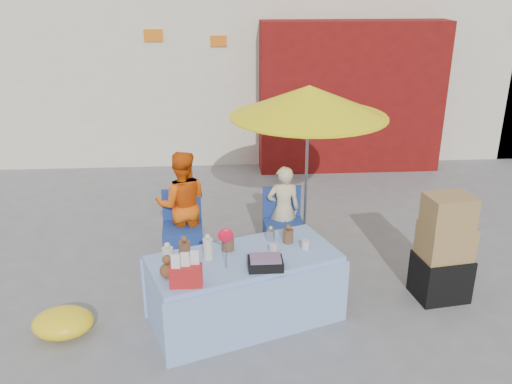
{
  "coord_description": "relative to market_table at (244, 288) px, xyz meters",
  "views": [
    {
      "loc": [
        -0.1,
        -5.1,
        3.28
      ],
      "look_at": [
        0.28,
        0.6,
        1.0
      ],
      "focal_mm": 38.0,
      "sensor_mm": 36.0,
      "label": 1
    }
  ],
  "objects": [
    {
      "name": "ground",
      "position": [
        -0.09,
        0.41,
        -0.37
      ],
      "size": [
        80.0,
        80.0,
        0.0
      ],
      "primitive_type": "plane",
      "color": "slate",
      "rests_on": "ground"
    },
    {
      "name": "market_table",
      "position": [
        0.0,
        0.0,
        0.0
      ],
      "size": [
        2.07,
        1.46,
        1.14
      ],
      "rotation": [
        0.0,
        0.0,
        0.35
      ],
      "color": "#96B9F0",
      "rests_on": "ground"
    },
    {
      "name": "chair_left",
      "position": [
        -0.69,
        1.34,
        -0.12
      ],
      "size": [
        0.51,
        0.5,
        0.85
      ],
      "rotation": [
        0.0,
        0.0,
        0.06
      ],
      "color": "navy",
      "rests_on": "ground"
    },
    {
      "name": "chair_right",
      "position": [
        0.56,
        1.34,
        -0.12
      ],
      "size": [
        0.51,
        0.5,
        0.85
      ],
      "rotation": [
        0.0,
        0.0,
        0.06
      ],
      "color": "navy",
      "rests_on": "ground"
    },
    {
      "name": "vendor_orange",
      "position": [
        -0.69,
        1.47,
        0.31
      ],
      "size": [
        0.69,
        0.55,
        1.35
      ],
      "primitive_type": "imported",
      "rotation": [
        0.0,
        0.0,
        3.2
      ],
      "color": "#EF5A0C",
      "rests_on": "ground"
    },
    {
      "name": "vendor_beige",
      "position": [
        0.56,
        1.47,
        0.2
      ],
      "size": [
        0.43,
        0.3,
        1.14
      ],
      "primitive_type": "imported",
      "rotation": [
        0.0,
        0.0,
        3.2
      ],
      "color": "beige",
      "rests_on": "ground"
    },
    {
      "name": "umbrella",
      "position": [
        0.86,
        1.62,
        1.52
      ],
      "size": [
        1.9,
        1.9,
        2.09
      ],
      "color": "gray",
      "rests_on": "ground"
    },
    {
      "name": "box_stack",
      "position": [
        2.15,
        0.28,
        0.18
      ],
      "size": [
        0.6,
        0.52,
        1.2
      ],
      "rotation": [
        0.0,
        0.0,
        0.14
      ],
      "color": "black",
      "rests_on": "ground"
    },
    {
      "name": "tarp_bundle",
      "position": [
        -1.78,
        -0.14,
        -0.24
      ],
      "size": [
        0.63,
        0.52,
        0.27
      ],
      "primitive_type": "ellipsoid",
      "rotation": [
        0.0,
        0.0,
        -0.09
      ],
      "color": "yellow",
      "rests_on": "ground"
    }
  ]
}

